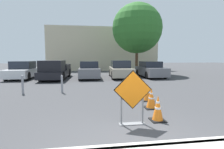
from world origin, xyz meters
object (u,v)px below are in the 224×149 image
at_px(parked_car_second, 89,70).
at_px(traffic_cone_third, 148,92).
at_px(parked_car_third, 120,70).
at_px(bollard_nearest, 62,83).
at_px(parked_car_fourth, 151,70).
at_px(traffic_cone_nearest, 158,108).
at_px(road_closed_sign, 133,95).
at_px(parked_car_nearest, 23,71).
at_px(traffic_cone_second, 151,98).
at_px(pickup_truck, 55,71).
at_px(bollard_second, 23,84).

bearing_deg(parked_car_second, traffic_cone_third, 105.60).
height_order(parked_car_third, bollard_nearest, parked_car_third).
distance_m(traffic_cone_third, parked_car_fourth, 9.30).
bearing_deg(parked_car_second, traffic_cone_nearest, 99.83).
xyz_separation_m(road_closed_sign, parked_car_nearest, (-6.71, 11.69, -0.13)).
xyz_separation_m(traffic_cone_second, parked_car_third, (0.80, 9.91, 0.36)).
relative_size(traffic_cone_second, parked_car_fourth, 0.17).
height_order(traffic_cone_second, pickup_truck, pickup_truck).
height_order(parked_car_second, parked_car_third, parked_car_third).
bearing_deg(parked_car_third, parked_car_nearest, 1.18).
xyz_separation_m(road_closed_sign, parked_car_fourth, (4.75, 11.19, -0.14)).
bearing_deg(bollard_nearest, parked_car_fourth, 41.48).
height_order(road_closed_sign, parked_car_third, parked_car_third).
bearing_deg(parked_car_fourth, pickup_truck, 1.65).
bearing_deg(parked_car_nearest, pickup_truck, 164.31).
xyz_separation_m(parked_car_second, parked_car_third, (2.87, 0.11, 0.03)).
distance_m(traffic_cone_second, parked_car_second, 10.02).
distance_m(road_closed_sign, parked_car_third, 11.50).
relative_size(road_closed_sign, traffic_cone_second, 2.03).
distance_m(parked_car_second, parked_car_fourth, 5.73).
height_order(traffic_cone_third, parked_car_fourth, parked_car_fourth).
height_order(traffic_cone_nearest, parked_car_second, parked_car_second).
bearing_deg(bollard_second, pickup_truck, 84.79).
height_order(parked_car_third, bollard_second, parked_car_third).
bearing_deg(traffic_cone_third, parked_car_nearest, 131.39).
xyz_separation_m(road_closed_sign, bollard_nearest, (-2.49, 4.79, -0.34)).
xyz_separation_m(traffic_cone_nearest, parked_car_second, (-1.79, 11.03, 0.33)).
relative_size(pickup_truck, bollard_second, 5.91).
bearing_deg(traffic_cone_second, bollard_nearest, 136.89).
xyz_separation_m(parked_car_nearest, bollard_second, (2.30, -6.90, -0.20)).
bearing_deg(parked_car_fourth, parked_car_third, -3.71).
xyz_separation_m(traffic_cone_nearest, parked_car_nearest, (-7.52, 11.48, 0.33)).
xyz_separation_m(traffic_cone_third, bollard_nearest, (-3.84, 2.24, 0.14)).
bearing_deg(road_closed_sign, parked_car_third, 80.57).
relative_size(traffic_cone_third, bollard_second, 0.76).
height_order(parked_car_nearest, bollard_nearest, parked_car_nearest).
bearing_deg(traffic_cone_second, parked_car_third, 85.39).
xyz_separation_m(parked_car_fourth, bollard_nearest, (-7.24, -6.40, -0.20)).
distance_m(road_closed_sign, traffic_cone_nearest, 0.96).
relative_size(parked_car_second, parked_car_fourth, 1.00).
height_order(parked_car_second, bollard_nearest, parked_car_second).
height_order(traffic_cone_nearest, traffic_cone_second, traffic_cone_nearest).
height_order(traffic_cone_nearest, pickup_truck, pickup_truck).
xyz_separation_m(parked_car_nearest, parked_car_fourth, (11.46, -0.50, -0.01)).
distance_m(traffic_cone_third, pickup_truck, 9.82).
bearing_deg(bollard_second, parked_car_nearest, 108.40).
distance_m(traffic_cone_nearest, parked_car_second, 11.18).
bearing_deg(bollard_nearest, parked_car_third, 56.28).
height_order(parked_car_nearest, parked_car_fourth, parked_car_nearest).
distance_m(pickup_truck, parked_car_fourth, 8.62).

